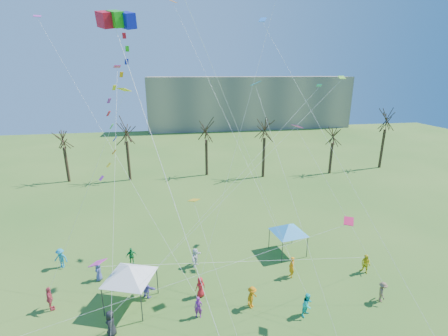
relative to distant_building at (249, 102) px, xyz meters
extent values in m
cube|color=gray|center=(0.00, 0.00, 0.00)|extent=(60.00, 14.00, 15.00)
cylinder|color=black|center=(-40.21, -44.55, -4.80)|extent=(0.44, 0.44, 5.40)
cylinder|color=black|center=(-30.93, -45.48, -4.42)|extent=(0.44, 0.44, 6.16)
cylinder|color=black|center=(-18.70, -45.11, -4.55)|extent=(0.44, 0.44, 5.89)
cylinder|color=black|center=(-9.83, -47.69, -4.29)|extent=(0.44, 0.44, 6.42)
cylinder|color=black|center=(1.76, -47.85, -4.91)|extent=(0.44, 0.44, 5.18)
cylinder|color=black|center=(12.13, -46.41, -4.09)|extent=(0.44, 0.44, 6.82)
cube|color=red|center=(-27.78, -73.73, 11.60)|extent=(1.08, 1.35, 1.12)
cube|color=#1BA516|center=(-27.17, -73.73, 11.60)|extent=(1.08, 1.35, 1.12)
cube|color=#0D16AA|center=(-26.56, -73.73, 11.60)|extent=(1.08, 1.35, 1.12)
cylinder|color=white|center=(-24.54, -79.31, 2.79)|extent=(0.02, 0.02, 20.13)
cylinder|color=#3F3F44|center=(-29.64, -74.89, -6.35)|extent=(0.10, 0.10, 2.29)
cylinder|color=#3F3F44|center=(-26.97, -75.86, -6.35)|extent=(0.10, 0.10, 2.29)
cylinder|color=#3F3F44|center=(-28.66, -72.22, -6.35)|extent=(0.10, 0.10, 2.29)
cylinder|color=#3F3F44|center=(-26.00, -73.20, -6.35)|extent=(0.10, 0.10, 2.29)
pyramid|color=white|center=(-27.82, -74.04, -4.72)|extent=(4.10, 4.10, 0.98)
cylinder|color=#3F3F44|center=(-15.21, -70.96, -6.47)|extent=(0.08, 0.08, 2.07)
cylinder|color=#3F3F44|center=(-12.68, -70.58, -6.47)|extent=(0.08, 0.08, 2.07)
cylinder|color=#3F3F44|center=(-15.59, -68.43, -6.47)|extent=(0.08, 0.08, 2.07)
cylinder|color=#3F3F44|center=(-13.06, -68.05, -6.47)|extent=(0.08, 0.08, 2.07)
pyramid|color=#2B93DA|center=(-14.14, -69.51, -4.99)|extent=(3.89, 3.89, 0.89)
imported|color=black|center=(-28.84, -76.72, -6.59)|extent=(0.71, 0.97, 1.82)
imported|color=#7A2185|center=(-23.18, -76.15, -6.72)|extent=(0.65, 0.50, 1.57)
imported|color=#0EC8C3|center=(-15.71, -77.32, -6.63)|extent=(1.06, 1.01, 1.74)
imported|color=brown|center=(-9.69, -77.00, -6.70)|extent=(0.98, 1.19, 1.60)
imported|color=#CE4452|center=(-33.47, -73.61, -6.57)|extent=(0.83, 1.18, 1.86)
imported|color=#6857BE|center=(-26.82, -73.46, -6.69)|extent=(1.45, 1.33, 1.62)
imported|color=red|center=(-22.82, -74.09, -6.69)|extent=(0.91, 0.74, 1.61)
imported|color=orange|center=(-15.19, -73.09, -6.58)|extent=(0.48, 0.70, 1.83)
imported|color=yellow|center=(-8.82, -73.67, -6.66)|extent=(0.94, 1.02, 1.68)
imported|color=#1685B1|center=(-34.30, -68.32, -6.60)|extent=(1.31, 0.97, 1.81)
imported|color=#1E8D41|center=(-28.37, -68.90, -6.70)|extent=(1.01, 0.64, 1.61)
imported|color=silver|center=(-22.85, -70.19, -6.64)|extent=(1.21, 1.64, 1.72)
imported|color=#434C92|center=(-30.76, -70.69, -6.71)|extent=(0.53, 0.79, 1.57)
imported|color=orange|center=(-19.30, -75.91, -6.65)|extent=(1.24, 1.21, 1.70)
cube|color=#D223A0|center=(-28.03, -68.88, 9.16)|extent=(0.64, 0.74, 0.19)
cylinder|color=white|center=(-28.05, -75.26, 1.48)|extent=(0.01, 0.01, 19.66)
cube|color=gold|center=(-23.29, -76.53, 1.44)|extent=(0.78, 0.80, 0.18)
cylinder|color=white|center=(-22.25, -78.52, -2.38)|extent=(0.01, 0.01, 8.52)
cube|color=#1AA7C7|center=(-18.34, -71.86, 8.02)|extent=(0.86, 0.77, 0.34)
cylinder|color=white|center=(-16.98, -76.54, 0.91)|extent=(0.01, 0.01, 16.91)
cube|color=#2A7CEE|center=(-15.84, -64.69, 13.22)|extent=(0.85, 0.88, 0.43)
cylinder|color=white|center=(-12.91, -73.35, 3.51)|extent=(0.01, 0.01, 26.38)
cube|color=#BF1745|center=(-13.33, -77.23, -0.49)|extent=(0.92, 0.97, 0.28)
cylinder|color=white|center=(-24.24, -77.59, -3.35)|extent=(0.01, 0.01, 22.47)
cube|color=#78E235|center=(-9.98, -68.75, 8.35)|extent=(0.60, 0.70, 0.26)
cylinder|color=white|center=(-19.41, -72.73, 1.08)|extent=(0.01, 0.01, 24.89)
cube|color=#B934B1|center=(-35.28, -61.68, 13.44)|extent=(0.77, 0.89, 0.27)
cylinder|color=white|center=(-29.23, -68.92, 3.62)|extent=(0.01, 0.01, 26.94)
cube|color=orange|center=(-23.48, -60.36, 15.24)|extent=(0.88, 0.87, 0.29)
cylinder|color=white|center=(-19.59, -68.84, 4.52)|extent=(0.01, 0.01, 28.12)
cube|color=#EF27B2|center=(-15.49, -73.00, 5.07)|extent=(0.89, 0.81, 0.28)
cylinder|color=white|center=(-12.59, -75.00, -0.57)|extent=(0.01, 0.01, 12.95)
cube|color=yellow|center=(-27.14, -73.22, 7.74)|extent=(0.85, 0.92, 0.25)
cylinder|color=white|center=(-30.30, -73.42, 0.77)|extent=(0.01, 0.01, 14.95)
cube|color=#1797AF|center=(-10.02, -64.87, 7.56)|extent=(0.61, 0.68, 0.27)
cylinder|color=white|center=(-18.42, -69.17, 0.68)|extent=(0.01, 0.01, 23.12)
cylinder|color=white|center=(-19.38, -71.27, 4.09)|extent=(0.01, 0.01, 22.06)
cylinder|color=white|center=(-19.88, -74.76, 4.48)|extent=(0.01, 0.01, 23.22)
cube|color=#D924AC|center=(-28.14, -80.48, 0.31)|extent=(0.90, 0.86, 0.35)
cylinder|color=white|center=(-18.48, -77.08, -2.95)|extent=(0.01, 0.01, 21.37)
camera|label=1|loc=(-24.57, -93.84, 8.77)|focal=25.00mm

